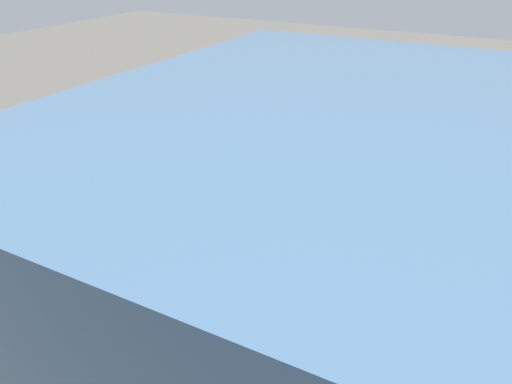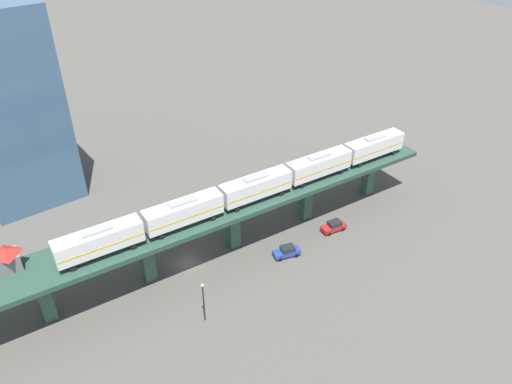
# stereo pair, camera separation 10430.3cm
# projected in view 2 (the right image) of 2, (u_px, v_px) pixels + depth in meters

# --- Properties ---
(ground_plane) EXTENTS (400.00, 400.00, 0.00)m
(ground_plane) POSITION_uv_depth(u_px,v_px,m) (188.00, 263.00, 80.49)
(ground_plane) COLOR #4C4944
(elevated_viaduct) EXTENTS (16.67, 92.38, 8.81)m
(elevated_viaduct) POSITION_uv_depth(u_px,v_px,m) (186.00, 226.00, 76.42)
(elevated_viaduct) COLOR #244135
(elevated_viaduct) RESTS_ON ground
(subway_train) EXTENTS (8.44, 62.40, 4.45)m
(subway_train) POSITION_uv_depth(u_px,v_px,m) (256.00, 187.00, 78.62)
(subway_train) COLOR silver
(subway_train) RESTS_ON elevated_viaduct
(signal_hut) EXTENTS (3.50, 3.50, 3.40)m
(signal_hut) POSITION_uv_depth(u_px,v_px,m) (8.00, 258.00, 65.52)
(signal_hut) COLOR slate
(signal_hut) RESTS_ON elevated_viaduct
(street_car_red) EXTENTS (2.54, 4.65, 1.89)m
(street_car_red) POSITION_uv_depth(u_px,v_px,m) (334.00, 226.00, 87.12)
(street_car_red) COLOR #AD1E1E
(street_car_red) RESTS_ON ground
(street_car_blue) EXTENTS (3.01, 4.73, 1.89)m
(street_car_blue) POSITION_uv_depth(u_px,v_px,m) (287.00, 251.00, 81.50)
(street_car_blue) COLOR #233D93
(street_car_blue) RESTS_ON ground
(delivery_truck) EXTENTS (4.88, 7.51, 3.20)m
(delivery_truck) POSITION_uv_depth(u_px,v_px,m) (208.00, 201.00, 92.04)
(delivery_truck) COLOR #333338
(delivery_truck) RESTS_ON ground
(street_lamp) EXTENTS (0.44, 0.44, 6.94)m
(street_lamp) POSITION_uv_depth(u_px,v_px,m) (203.00, 299.00, 68.25)
(street_lamp) COLOR black
(street_lamp) RESTS_ON ground
(office_tower) EXTENTS (16.00, 16.00, 36.00)m
(office_tower) POSITION_uv_depth(u_px,v_px,m) (8.00, 107.00, 88.03)
(office_tower) COLOR #3D5B7A
(office_tower) RESTS_ON ground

